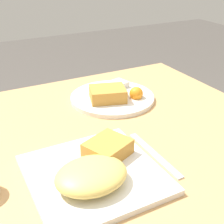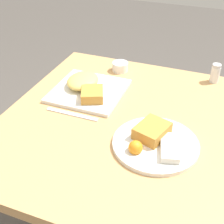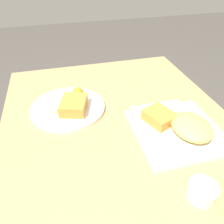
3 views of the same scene
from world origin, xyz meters
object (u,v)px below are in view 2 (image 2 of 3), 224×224
Objects in this scene: plate_square_near at (87,87)px; butter_knife at (72,114)px; plate_oval_far at (155,141)px; sauce_ramekin at (120,66)px; salt_shaker at (215,74)px.

plate_square_near is 1.35× the size of butter_knife.
plate_square_near is at bearing -123.05° from plate_oval_far.
sauce_ramekin is 0.39m from butter_knife.
plate_square_near is at bearing -60.00° from salt_shaker.
butter_knife is (-0.06, -0.32, -0.01)m from plate_oval_far.
sauce_ramekin is (-0.22, 0.06, -0.00)m from plate_square_near.
sauce_ramekin is 0.87× the size of salt_shaker.
salt_shaker reaches higher than sauce_ramekin.
salt_shaker reaches higher than plate_oval_far.
salt_shaker is at bearing 43.83° from butter_knife.
plate_square_near is at bearing 95.27° from butter_knife.
plate_oval_far is 0.50m from salt_shaker.
salt_shaker is at bearing 164.96° from plate_oval_far.
plate_oval_far is 0.52m from sauce_ramekin.
butter_knife is at bearing -46.29° from salt_shaker.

